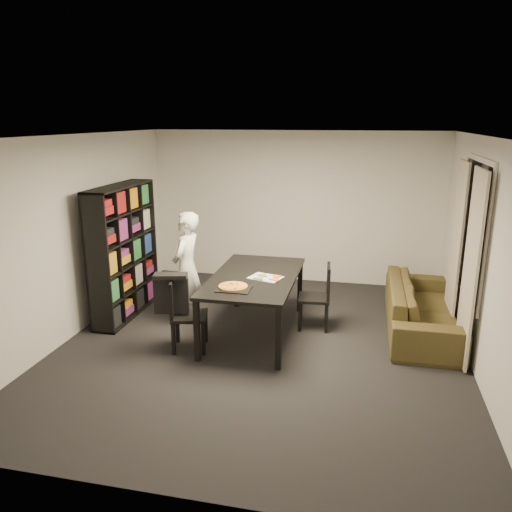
% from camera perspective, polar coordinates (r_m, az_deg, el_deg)
% --- Properties ---
extents(room, '(5.01, 5.51, 2.61)m').
position_cam_1_polar(room, '(6.03, 0.71, 1.13)').
color(room, black).
rests_on(room, ground).
extents(window_pane, '(0.02, 1.40, 1.60)m').
position_cam_1_polar(window_pane, '(6.58, 23.59, 2.83)').
color(window_pane, black).
rests_on(window_pane, room).
extents(window_frame, '(0.03, 1.52, 1.72)m').
position_cam_1_polar(window_frame, '(6.58, 23.55, 2.83)').
color(window_frame, white).
rests_on(window_frame, room).
extents(curtain_left, '(0.03, 0.70, 2.25)m').
position_cam_1_polar(curtain_left, '(6.15, 23.33, -1.33)').
color(curtain_left, beige).
rests_on(curtain_left, room).
extents(curtain_right, '(0.03, 0.70, 2.25)m').
position_cam_1_polar(curtain_right, '(7.14, 21.88, 1.03)').
color(curtain_right, beige).
rests_on(curtain_right, room).
extents(bookshelf, '(0.35, 1.50, 1.90)m').
position_cam_1_polar(bookshelf, '(7.39, -14.91, 0.49)').
color(bookshelf, black).
rests_on(bookshelf, room).
extents(dining_table, '(1.08, 1.95, 0.81)m').
position_cam_1_polar(dining_table, '(6.53, -0.19, -2.86)').
color(dining_table, black).
rests_on(dining_table, room).
extents(chair_left, '(0.51, 0.51, 0.91)m').
position_cam_1_polar(chair_left, '(6.24, -8.45, -6.07)').
color(chair_left, black).
rests_on(chair_left, room).
extents(chair_right, '(0.45, 0.45, 0.90)m').
position_cam_1_polar(chair_right, '(6.85, 7.38, -4.13)').
color(chair_right, black).
rests_on(chair_right, room).
extents(draped_jacket, '(0.43, 0.27, 0.50)m').
position_cam_1_polar(draped_jacket, '(6.18, -9.67, -4.06)').
color(draped_jacket, black).
rests_on(draped_jacket, chair_left).
extents(person, '(0.41, 0.60, 1.58)m').
position_cam_1_polar(person, '(6.99, -7.92, -1.36)').
color(person, white).
rests_on(person, room).
extents(baking_tray, '(0.40, 0.32, 0.01)m').
position_cam_1_polar(baking_tray, '(6.01, -2.53, -3.77)').
color(baking_tray, black).
rests_on(baking_tray, dining_table).
extents(pepperoni_pizza, '(0.35, 0.35, 0.03)m').
position_cam_1_polar(pepperoni_pizza, '(6.03, -2.64, -3.49)').
color(pepperoni_pizza, '#B08733').
rests_on(pepperoni_pizza, dining_table).
extents(kitchen_towel, '(0.47, 0.40, 0.01)m').
position_cam_1_polar(kitchen_towel, '(6.42, 1.11, -2.48)').
color(kitchen_towel, white).
rests_on(kitchen_towel, dining_table).
extents(pizza_slices, '(0.44, 0.40, 0.01)m').
position_cam_1_polar(pizza_slices, '(6.40, 1.42, -2.45)').
color(pizza_slices, '#BC803B').
rests_on(pizza_slices, dining_table).
extents(sofa, '(0.87, 2.23, 0.65)m').
position_cam_1_polar(sofa, '(7.14, 18.41, -5.58)').
color(sofa, '#42431A').
rests_on(sofa, room).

